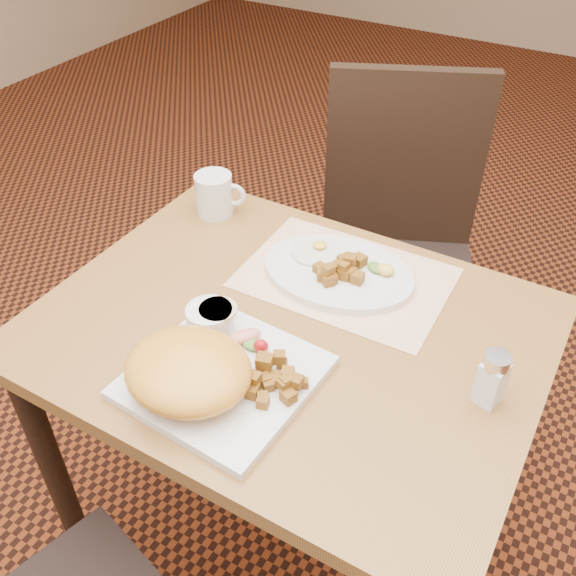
{
  "coord_description": "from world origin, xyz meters",
  "views": [
    {
      "loc": [
        0.43,
        -0.75,
        1.55
      ],
      "look_at": [
        -0.01,
        0.02,
        0.82
      ],
      "focal_mm": 40.0,
      "sensor_mm": 36.0,
      "label": 1
    }
  ],
  "objects_px": {
    "table": "(288,367)",
    "plate_square": "(224,377)",
    "salt_shaker": "(492,378)",
    "chair_far": "(398,240)",
    "plate_oval": "(338,272)",
    "coffee_mug": "(215,194)"
  },
  "relations": [
    {
      "from": "plate_square",
      "to": "salt_shaker",
      "type": "xyz_separation_m",
      "value": [
        0.39,
        0.18,
        0.04
      ]
    },
    {
      "from": "table",
      "to": "coffee_mug",
      "type": "xyz_separation_m",
      "value": [
        -0.33,
        0.25,
        0.16
      ]
    },
    {
      "from": "plate_square",
      "to": "salt_shaker",
      "type": "height_order",
      "value": "salt_shaker"
    },
    {
      "from": "table",
      "to": "salt_shaker",
      "type": "distance_m",
      "value": 0.4
    },
    {
      "from": "plate_square",
      "to": "coffee_mug",
      "type": "distance_m",
      "value": 0.52
    },
    {
      "from": "chair_far",
      "to": "coffee_mug",
      "type": "distance_m",
      "value": 0.56
    },
    {
      "from": "chair_far",
      "to": "plate_square",
      "type": "distance_m",
      "value": 0.84
    },
    {
      "from": "table",
      "to": "chair_far",
      "type": "xyz_separation_m",
      "value": [
        -0.03,
        0.64,
        -0.1
      ]
    },
    {
      "from": "plate_square",
      "to": "coffee_mug",
      "type": "bearing_deg",
      "value": 126.45
    },
    {
      "from": "salt_shaker",
      "to": "coffee_mug",
      "type": "bearing_deg",
      "value": 161.0
    },
    {
      "from": "chair_far",
      "to": "plate_oval",
      "type": "distance_m",
      "value": 0.52
    },
    {
      "from": "plate_oval",
      "to": "salt_shaker",
      "type": "height_order",
      "value": "salt_shaker"
    },
    {
      "from": "table",
      "to": "salt_shaker",
      "type": "xyz_separation_m",
      "value": [
        0.37,
        0.01,
        0.16
      ]
    },
    {
      "from": "salt_shaker",
      "to": "table",
      "type": "bearing_deg",
      "value": -179.01
    },
    {
      "from": "chair_far",
      "to": "plate_square",
      "type": "bearing_deg",
      "value": 65.91
    },
    {
      "from": "table",
      "to": "salt_shaker",
      "type": "height_order",
      "value": "salt_shaker"
    },
    {
      "from": "plate_oval",
      "to": "plate_square",
      "type": "bearing_deg",
      "value": -96.38
    },
    {
      "from": "table",
      "to": "plate_square",
      "type": "relative_size",
      "value": 3.21
    },
    {
      "from": "table",
      "to": "plate_square",
      "type": "xyz_separation_m",
      "value": [
        -0.02,
        -0.17,
        0.12
      ]
    },
    {
      "from": "table",
      "to": "chair_far",
      "type": "relative_size",
      "value": 0.93
    },
    {
      "from": "table",
      "to": "plate_oval",
      "type": "distance_m",
      "value": 0.21
    },
    {
      "from": "table",
      "to": "plate_oval",
      "type": "relative_size",
      "value": 2.96
    }
  ]
}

